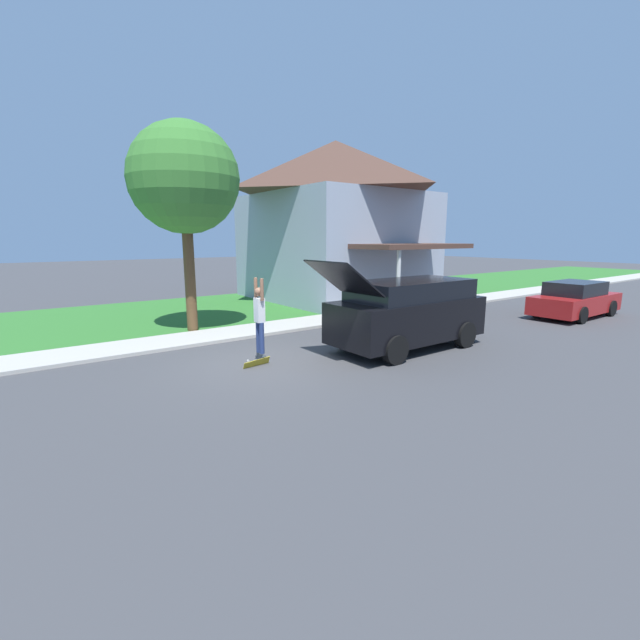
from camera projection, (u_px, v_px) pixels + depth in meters
ground_plane at (265, 363)px, 11.24m from camera, size 120.00×120.00×0.00m
lawn at (293, 304)px, 21.05m from camera, size 10.00×80.00×0.08m
sidewalk at (351, 316)px, 17.57m from camera, size 1.80×80.00×0.10m
house at (336, 218)px, 22.29m from camera, size 11.15×8.28×8.00m
lawn_tree_near at (184, 179)px, 13.87m from camera, size 3.57×3.57×6.83m
suv_parked at (408, 312)px, 12.52m from camera, size 2.17×5.48×2.67m
car_down_street at (575, 300)px, 17.67m from camera, size 1.94×4.56×1.47m
skateboarder at (260, 315)px, 10.83m from camera, size 0.41×0.22×1.93m
skateboard at (256, 363)px, 10.92m from camera, size 0.23×0.77×0.28m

